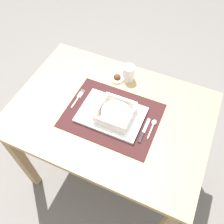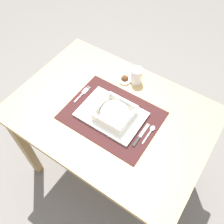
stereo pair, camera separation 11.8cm
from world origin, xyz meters
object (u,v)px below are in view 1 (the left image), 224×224
drinking_glass (129,74)px  condiment_saucer (117,78)px  fork (79,97)px  spoon (153,124)px  butter_knife (144,132)px  dining_table (110,123)px  porridge_bowl (115,113)px

drinking_glass → condiment_saucer: (-0.06, -0.03, -0.03)m
fork → condiment_saucer: size_ratio=1.72×
spoon → butter_knife: size_ratio=0.79×
dining_table → fork: fork is taller
drinking_glass → dining_table: bearing=-90.6°
spoon → butter_knife: spoon is taller
porridge_bowl → spoon: bearing=10.9°
spoon → condiment_saucer: 0.35m
dining_table → fork: size_ratio=7.67×
fork → spoon: bearing=-0.4°
butter_knife → spoon: bearing=64.7°
butter_knife → drinking_glass: 0.35m
fork → butter_knife: 0.39m
condiment_saucer → spoon: bearing=-36.5°
porridge_bowl → fork: size_ratio=1.26×
butter_knife → condiment_saucer: bearing=134.3°
dining_table → spoon: 0.25m
fork → condiment_saucer: 0.24m
porridge_bowl → dining_table: bearing=149.1°
dining_table → fork: bearing=175.1°
dining_table → condiment_saucer: bearing=104.2°
porridge_bowl → butter_knife: bearing=-8.3°
dining_table → porridge_bowl: (0.04, -0.02, 0.15)m
spoon → fork: bearing=177.5°
butter_knife → drinking_glass: drinking_glass is taller
spoon → butter_knife: 0.06m
fork → drinking_glass: size_ratio=1.46×
porridge_bowl → drinking_glass: (-0.04, 0.27, 0.00)m
dining_table → butter_knife: butter_knife is taller
spoon → butter_knife: (-0.03, -0.06, -0.00)m
spoon → porridge_bowl: bearing=-171.1°
condiment_saucer → drinking_glass: bearing=26.2°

